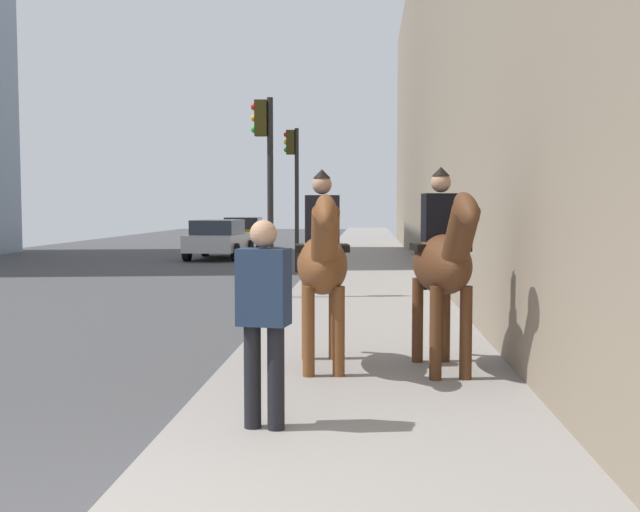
{
  "coord_description": "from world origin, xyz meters",
  "views": [
    {
      "loc": [
        -3.93,
        -1.65,
        1.93
      ],
      "look_at": [
        4.0,
        -1.15,
        1.4
      ],
      "focal_mm": 41.97,
      "sensor_mm": 36.0,
      "label": 1
    }
  ],
  "objects_px": {
    "car_near_lane": "(219,238)",
    "traffic_light_far_curb": "(294,177)",
    "car_mid_lane": "(243,232)",
    "mounted_horse_far": "(443,260)",
    "pedestrian_greeting": "(264,310)",
    "mounted_horse_near": "(322,261)",
    "traffic_light_near_curb": "(266,167)"
  },
  "relations": [
    {
      "from": "pedestrian_greeting",
      "to": "mounted_horse_far",
      "type": "bearing_deg",
      "value": -26.51
    },
    {
      "from": "car_near_lane",
      "to": "traffic_light_far_curb",
      "type": "relative_size",
      "value": 1.01
    },
    {
      "from": "traffic_light_far_curb",
      "to": "mounted_horse_near",
      "type": "bearing_deg",
      "value": -173.05
    },
    {
      "from": "car_near_lane",
      "to": "car_mid_lane",
      "type": "xyz_separation_m",
      "value": [
        6.43,
        0.18,
        -0.0
      ]
    },
    {
      "from": "car_mid_lane",
      "to": "traffic_light_far_curb",
      "type": "bearing_deg",
      "value": 13.74
    },
    {
      "from": "pedestrian_greeting",
      "to": "car_mid_lane",
      "type": "relative_size",
      "value": 0.43
    },
    {
      "from": "car_near_lane",
      "to": "car_mid_lane",
      "type": "height_order",
      "value": "same"
    },
    {
      "from": "mounted_horse_far",
      "to": "car_near_lane",
      "type": "height_order",
      "value": "mounted_horse_far"
    },
    {
      "from": "car_mid_lane",
      "to": "mounted_horse_near",
      "type": "bearing_deg",
      "value": 8.82
    },
    {
      "from": "traffic_light_near_curb",
      "to": "car_mid_lane",
      "type": "bearing_deg",
      "value": 10.87
    },
    {
      "from": "car_near_lane",
      "to": "traffic_light_near_curb",
      "type": "relative_size",
      "value": 1.04
    },
    {
      "from": "mounted_horse_far",
      "to": "traffic_light_near_curb",
      "type": "bearing_deg",
      "value": -164.89
    },
    {
      "from": "car_near_lane",
      "to": "traffic_light_far_curb",
      "type": "xyz_separation_m",
      "value": [
        -5.48,
        -3.32,
        2.02
      ]
    },
    {
      "from": "mounted_horse_near",
      "to": "car_near_lane",
      "type": "bearing_deg",
      "value": -170.98
    },
    {
      "from": "mounted_horse_near",
      "to": "mounted_horse_far",
      "type": "relative_size",
      "value": 0.99
    },
    {
      "from": "mounted_horse_far",
      "to": "traffic_light_far_curb",
      "type": "bearing_deg",
      "value": -175.88
    },
    {
      "from": "mounted_horse_far",
      "to": "pedestrian_greeting",
      "type": "distance_m",
      "value": 2.77
    },
    {
      "from": "mounted_horse_near",
      "to": "traffic_light_near_curb",
      "type": "distance_m",
      "value": 6.8
    },
    {
      "from": "mounted_horse_near",
      "to": "traffic_light_near_curb",
      "type": "bearing_deg",
      "value": -172.56
    },
    {
      "from": "traffic_light_near_curb",
      "to": "car_near_lane",
      "type": "bearing_deg",
      "value": 15.47
    },
    {
      "from": "mounted_horse_far",
      "to": "pedestrian_greeting",
      "type": "bearing_deg",
      "value": -44.99
    },
    {
      "from": "car_mid_lane",
      "to": "car_near_lane",
      "type": "bearing_deg",
      "value": -1.03
    },
    {
      "from": "traffic_light_near_curb",
      "to": "mounted_horse_far",
      "type": "bearing_deg",
      "value": -156.69
    },
    {
      "from": "car_near_lane",
      "to": "traffic_light_far_curb",
      "type": "height_order",
      "value": "traffic_light_far_curb"
    },
    {
      "from": "pedestrian_greeting",
      "to": "traffic_light_far_curb",
      "type": "relative_size",
      "value": 0.41
    },
    {
      "from": "mounted_horse_far",
      "to": "car_mid_lane",
      "type": "height_order",
      "value": "mounted_horse_far"
    },
    {
      "from": "mounted_horse_near",
      "to": "traffic_light_near_curb",
      "type": "xyz_separation_m",
      "value": [
        6.49,
        1.51,
        1.38
      ]
    },
    {
      "from": "mounted_horse_near",
      "to": "traffic_light_far_curb",
      "type": "xyz_separation_m",
      "value": [
        13.49,
        1.64,
        1.46
      ]
    },
    {
      "from": "traffic_light_far_curb",
      "to": "pedestrian_greeting",
      "type": "bearing_deg",
      "value": -175.26
    },
    {
      "from": "mounted_horse_far",
      "to": "pedestrian_greeting",
      "type": "xyz_separation_m",
      "value": [
        -2.21,
        1.65,
        -0.25
      ]
    },
    {
      "from": "car_near_lane",
      "to": "traffic_light_near_curb",
      "type": "distance_m",
      "value": 13.09
    },
    {
      "from": "pedestrian_greeting",
      "to": "car_mid_lane",
      "type": "bearing_deg",
      "value": 20.13
    }
  ]
}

